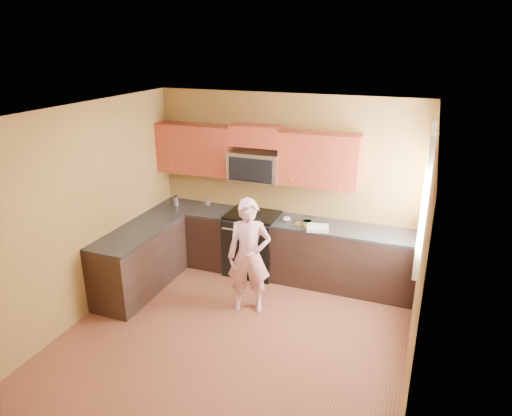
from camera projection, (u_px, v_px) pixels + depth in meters
The scene contains 25 objects.
floor at pixel (233, 337), 5.60m from camera, with size 4.00×4.00×0.00m, color brown.
ceiling at pixel (229, 113), 4.66m from camera, with size 4.00×4.00×0.00m, color white.
wall_back at pixel (285, 185), 6.89m from camera, with size 4.00×4.00×0.00m, color olive.
wall_front at pixel (122, 337), 3.38m from camera, with size 4.00×4.00×0.00m, color olive.
wall_left at pixel (86, 213), 5.80m from camera, with size 4.00×4.00×0.00m, color olive.
wall_right at pixel (420, 265), 4.46m from camera, with size 4.00×4.00×0.00m, color olive.
cabinet_back_run at pixel (278, 248), 6.94m from camera, with size 4.00×0.60×0.88m, color black.
cabinet_left_run at pixel (140, 261), 6.54m from camera, with size 0.60×1.60×0.88m, color black.
countertop_back at pixel (278, 220), 6.77m from camera, with size 4.00×0.62×0.04m, color black.
countertop_left at pixel (138, 231), 6.38m from camera, with size 0.62×1.60×0.04m, color black.
stove at pixel (253, 243), 7.04m from camera, with size 0.76×0.65×0.95m, color black, non-canonical shape.
microwave at pixel (255, 180), 6.81m from camera, with size 0.76×0.40×0.42m, color silver, non-canonical shape.
upper_cab_left at pixel (197, 172), 7.17m from camera, with size 1.22×0.33×0.75m, color maroon, non-canonical shape.
upper_cab_right at pixel (318, 186), 6.53m from camera, with size 1.12×0.33×0.75m, color maroon, non-canonical shape.
upper_cab_over_mw at pixel (256, 136), 6.61m from camera, with size 0.76×0.33×0.30m, color maroon.
window at pixel (426, 198), 5.42m from camera, with size 0.06×1.06×1.66m, color white, non-canonical shape.
woman at pixel (249, 256), 5.94m from camera, with size 0.56×0.37×1.54m, color pink.
frying_pan at pixel (252, 221), 6.62m from camera, with size 0.26×0.45×0.06m, color black, non-canonical shape.
butter_tub at pixel (307, 226), 6.52m from camera, with size 0.14×0.14×0.10m, color #FFB943, non-canonical shape.
toast_slice at pixel (299, 224), 6.56m from camera, with size 0.11×0.11×0.01m, color #B27F47.
napkin_a at pixel (257, 217), 6.74m from camera, with size 0.11×0.12×0.06m, color silver.
napkin_b at pixel (287, 219), 6.67m from camera, with size 0.12×0.13×0.07m, color silver.
dish_towel at pixel (318, 228), 6.37m from camera, with size 0.30×0.24×0.05m, color white.
travel_mug at pixel (176, 206), 7.30m from camera, with size 0.08×0.08×0.17m, color silver, non-canonical shape.
glass_b at pixel (208, 202), 7.29m from camera, with size 0.07×0.07×0.12m, color silver.
Camera 1 is at (1.93, -4.30, 3.41)m, focal length 32.32 mm.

